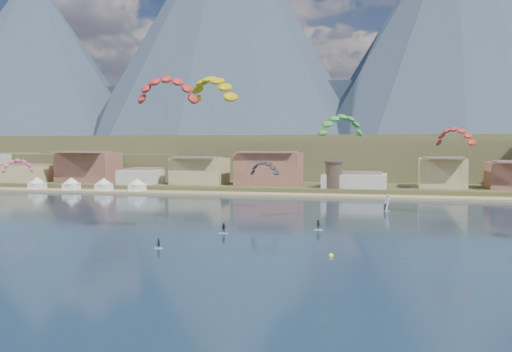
# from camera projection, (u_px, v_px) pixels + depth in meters

# --- Properties ---
(ground) EXTENTS (2400.00, 2400.00, 0.00)m
(ground) POSITION_uv_depth(u_px,v_px,m) (196.00, 268.00, 73.43)
(ground) COLOR #0E1A33
(ground) RESTS_ON ground
(beach) EXTENTS (2200.00, 12.00, 0.90)m
(beach) POSITION_uv_depth(u_px,v_px,m) (314.00, 196.00, 176.23)
(beach) COLOR tan
(beach) RESTS_ON ground
(land) EXTENTS (2200.00, 900.00, 4.00)m
(land) POSITION_uv_depth(u_px,v_px,m) (375.00, 160.00, 616.58)
(land) COLOR #4D4A2A
(land) RESTS_ON ground
(foothills) EXTENTS (940.00, 210.00, 18.00)m
(foothills) POSITION_uv_depth(u_px,v_px,m) (394.00, 158.00, 293.11)
(foothills) COLOR brown
(foothills) RESTS_ON ground
(mountain_ridge) EXTENTS (2060.00, 480.00, 400.00)m
(mountain_ridge) POSITION_uv_depth(u_px,v_px,m) (373.00, 55.00, 867.91)
(mountain_ridge) COLOR #2B3748
(mountain_ridge) RESTS_ON ground
(town) EXTENTS (400.00, 24.00, 12.00)m
(town) POSITION_uv_depth(u_px,v_px,m) (205.00, 167.00, 200.85)
(town) COLOR beige
(town) RESTS_ON ground
(watchtower) EXTENTS (5.82, 5.82, 8.60)m
(watchtower) POSITION_uv_depth(u_px,v_px,m) (334.00, 174.00, 182.48)
(watchtower) COLOR #47382D
(watchtower) RESTS_ON ground
(beach_tents) EXTENTS (43.40, 6.40, 5.00)m
(beach_tents) POSITION_uv_depth(u_px,v_px,m) (87.00, 181.00, 194.17)
(beach_tents) COLOR white
(beach_tents) RESTS_ON ground
(kitesurfer_red) EXTENTS (11.29, 14.89, 28.70)m
(kitesurfer_red) POSITION_uv_depth(u_px,v_px,m) (167.00, 86.00, 97.88)
(kitesurfer_red) COLOR silver
(kitesurfer_red) RESTS_ON ground
(kitesurfer_yellow) EXTENTS (12.70, 16.73, 30.58)m
(kitesurfer_yellow) POSITION_uv_depth(u_px,v_px,m) (213.00, 86.00, 113.63)
(kitesurfer_yellow) COLOR silver
(kitesurfer_yellow) RESTS_ON ground
(kitesurfer_green) EXTENTS (10.41, 17.00, 23.55)m
(kitesurfer_green) POSITION_uv_depth(u_px,v_px,m) (340.00, 123.00, 116.49)
(kitesurfer_green) COLOR silver
(kitesurfer_green) RESTS_ON ground
(distant_kite_pink) EXTENTS (8.08, 7.78, 14.09)m
(distant_kite_pink) POSITION_uv_depth(u_px,v_px,m) (18.00, 163.00, 148.78)
(distant_kite_pink) COLOR #262626
(distant_kite_pink) RESTS_ON ground
(distant_kite_dark) EXTENTS (8.30, 6.28, 13.65)m
(distant_kite_dark) POSITION_uv_depth(u_px,v_px,m) (264.00, 166.00, 144.22)
(distant_kite_dark) COLOR #262626
(distant_kite_dark) RESTS_ON ground
(distant_kite_orange) EXTENTS (9.95, 8.01, 21.05)m
(distant_kite_orange) POSITION_uv_depth(u_px,v_px,m) (455.00, 133.00, 129.04)
(distant_kite_orange) COLOR #262626
(distant_kite_orange) RESTS_ON ground
(windsurfer) EXTENTS (2.39, 2.63, 4.10)m
(windsurfer) POSITION_uv_depth(u_px,v_px,m) (386.00, 206.00, 136.86)
(windsurfer) COLOR silver
(windsurfer) RESTS_ON ground
(buoy) EXTENTS (0.68, 0.68, 0.68)m
(buoy) POSITION_uv_depth(u_px,v_px,m) (331.00, 256.00, 81.04)
(buoy) COLOR yellow
(buoy) RESTS_ON ground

